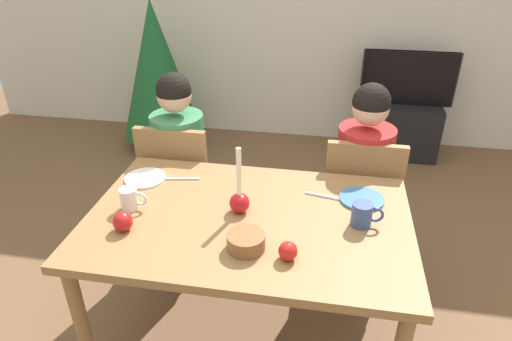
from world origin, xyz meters
name	(u,v)px	position (x,y,z in m)	size (l,w,h in m)	color
ground_plane	(249,336)	(0.00, 0.00, 0.00)	(7.68, 7.68, 0.00)	brown
dining_table	(248,232)	(0.00, 0.00, 0.67)	(1.40, 0.90, 0.75)	olive
chair_left	(180,183)	(-0.53, 0.61, 0.51)	(0.40, 0.40, 0.90)	olive
chair_right	(359,199)	(0.52, 0.61, 0.51)	(0.40, 0.40, 0.90)	olive
person_left_child	(181,172)	(-0.53, 0.64, 0.57)	(0.30, 0.30, 1.17)	#33384C
person_right_child	(360,187)	(0.52, 0.64, 0.57)	(0.30, 0.30, 1.17)	#33384C
tv_stand	(400,129)	(0.95, 2.30, 0.24)	(0.64, 0.40, 0.48)	black
tv	(408,78)	(0.95, 2.30, 0.71)	(0.79, 0.05, 0.46)	black
christmas_tree	(157,70)	(-1.22, 2.09, 0.73)	(0.70, 0.70, 1.41)	brown
candle_centerpiece	(239,199)	(-0.04, 0.03, 0.82)	(0.09, 0.09, 0.31)	red
plate_left	(145,178)	(-0.56, 0.23, 0.76)	(0.20, 0.20, 0.01)	white
plate_right	(362,199)	(0.49, 0.22, 0.76)	(0.21, 0.21, 0.01)	teal
mug_left	(130,199)	(-0.53, -0.03, 0.80)	(0.12, 0.08, 0.10)	silver
mug_right	(363,215)	(0.48, 0.02, 0.80)	(0.13, 0.09, 0.10)	#33477F
fork_left	(181,179)	(-0.39, 0.26, 0.75)	(0.18, 0.01, 0.01)	silver
fork_right	(324,196)	(0.32, 0.22, 0.75)	(0.18, 0.01, 0.01)	silver
bowl_walnuts	(246,241)	(0.03, -0.21, 0.78)	(0.15, 0.15, 0.07)	brown
apple_near_candle	(123,222)	(-0.49, -0.18, 0.79)	(0.08, 0.08, 0.08)	#AB1816
apple_by_left_plate	(288,251)	(0.20, -0.25, 0.79)	(0.07, 0.07, 0.07)	red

